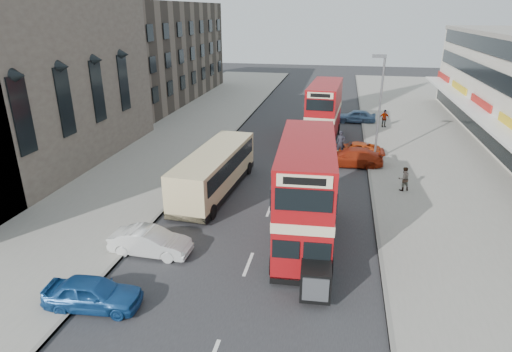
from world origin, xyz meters
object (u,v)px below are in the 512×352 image
Objects in this scene: car_left_near at (93,293)px; car_left_front at (150,242)px; coach at (215,170)px; cyclist at (340,149)px; pedestrian_near at (404,179)px; street_lamp at (379,101)px; car_right_b at (354,150)px; bus_second at (324,112)px; car_right_c at (356,116)px; bus_main at (306,194)px; car_right_a at (351,157)px; pedestrian_far at (384,118)px.

car_left_near is 4.23m from car_left_front.
car_left_near is at bearing -92.96° from coach.
coach is at bearing -137.84° from cyclist.
pedestrian_near is 0.69× the size of cyclist.
street_lamp is 5.05× the size of pedestrian_near.
car_left_near is 23.62m from car_right_b.
bus_second is 8.20m from car_right_c.
bus_main is at bearing -36.81° from coach.
car_left_front is at bearing -12.29° from car_left_near.
car_right_b is (8.95, 9.10, -0.94)m from coach.
car_right_a is 1.70m from cyclist.
pedestrian_near is at bearing -75.21° from street_lamp.
car_right_b is at bearing 33.83° from cyclist.
cyclist is (-4.11, 5.94, -0.11)m from pedestrian_near.
cyclist is (-4.14, -10.46, -0.18)m from pedestrian_far.
coach reaches higher than car_right_a.
car_left_front is at bearing -122.78° from cyclist.
cyclist is at bearing 50.32° from coach.
street_lamp is at bearing 6.48° from car_right_c.
bus_second is 1.93× the size of car_right_a.
coach is (-6.25, -13.16, -1.10)m from bus_second.
bus_main is 5.47× the size of pedestrian_far.
bus_main is 12.57m from car_right_a.
bus_second reaches higher than car_right_c.
car_right_c is 3.26m from pedestrian_far.
pedestrian_near is (5.71, 7.69, -1.78)m from bus_main.
coach reaches higher than car_left_front.
bus_main reaches higher than bus_second.
cyclist reaches higher than car_left_near.
car_right_b is 1.04× the size of car_right_c.
car_right_b is 2.43× the size of pedestrian_far.
pedestrian_far is 0.75× the size of cyclist.
car_right_a is at bearing -142.63° from street_lamp.
car_right_b is at bearing -28.83° from car_left_front.
coach is at bearing -134.66° from pedestrian_far.
car_left_near is (-7.71, -25.26, -1.97)m from bus_second.
car_right_c is (-1.11, 12.42, -4.10)m from street_lamp.
pedestrian_far is at bearing -24.59° from car_left_front.
car_left_front is 19.66m from car_right_b.
car_right_c is 18.41m from pedestrian_near.
cyclist is (-1.10, -0.86, 0.26)m from car_right_b.
car_right_b is at bearing 49.41° from coach.
bus_main is 10.44m from car_left_near.
street_lamp is 6.92m from bus_second.
car_left_near is 0.91× the size of car_right_b.
street_lamp is 0.86× the size of bus_main.
car_right_c is at bearing 133.82° from pedestrian_far.
bus_main is 2.35× the size of car_right_c.
street_lamp is at bearing -35.57° from car_left_near.
car_right_b is 1.41m from cyclist.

